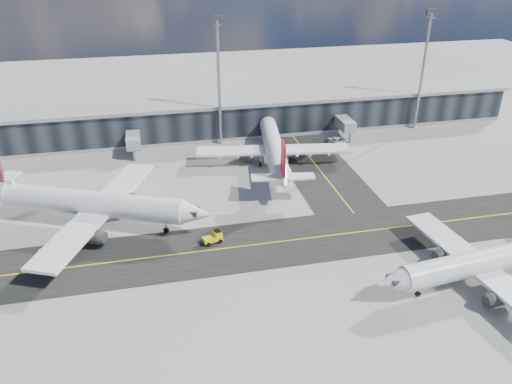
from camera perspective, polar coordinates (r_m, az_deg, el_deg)
ground at (r=77.31m, az=1.53°, el=-7.52°), size 300.00×300.00×0.00m
taxiway_lanes at (r=86.88m, az=2.35°, el=-3.22°), size 180.00×63.00×0.03m
terminal_concourse at (r=124.07m, az=-4.56°, el=8.46°), size 152.00×19.80×8.80m
floodlight_masts at (r=114.17m, az=-4.28°, el=12.83°), size 102.50×0.70×28.90m
airliner_af at (r=88.03m, az=-18.54°, el=-1.23°), size 40.50×34.98×12.55m
airliner_redtail at (r=105.91m, az=2.09°, el=4.96°), size 33.20×38.78×11.50m
airliner_near at (r=77.91m, az=25.18°, el=-7.09°), size 35.88×30.64×10.62m
baggage_tug at (r=80.63m, az=-4.81°, el=-5.15°), size 3.41×2.32×1.96m
service_van at (r=119.53m, az=9.32°, el=5.72°), size 4.00×5.95×1.51m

